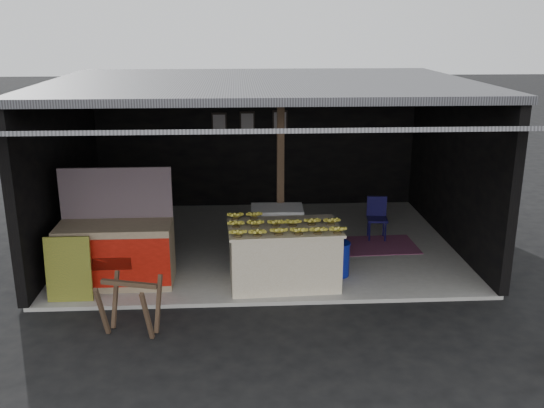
{
  "coord_description": "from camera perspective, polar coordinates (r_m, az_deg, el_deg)",
  "views": [
    {
      "loc": [
        -0.41,
        -8.01,
        3.96
      ],
      "look_at": [
        0.13,
        1.5,
        1.1
      ],
      "focal_mm": 40.0,
      "sensor_mm": 36.0,
      "label": 1
    }
  ],
  "objects": [
    {
      "name": "shophouse",
      "position": [
        10.99,
        -1.1,
        6.97
      ],
      "size": [
        7.4,
        7.29,
        3.02
      ],
      "color": "black",
      "rests_on": "ground"
    },
    {
      "name": "white_crate",
      "position": [
        10.19,
        0.47,
        -2.89
      ],
      "size": [
        0.88,
        0.61,
        0.96
      ],
      "rotation": [
        0.0,
        0.0,
        -0.03
      ],
      "color": "white",
      "rests_on": "concrete_slab"
    },
    {
      "name": "ground",
      "position": [
        8.94,
        -0.32,
        -9.57
      ],
      "size": [
        80.0,
        80.0,
        0.0
      ],
      "primitive_type": "plane",
      "color": "black",
      "rests_on": "ground"
    },
    {
      "name": "water_barrel",
      "position": [
        9.77,
        6.25,
        -5.22
      ],
      "size": [
        0.36,
        0.36,
        0.53
      ],
      "primitive_type": "cylinder",
      "color": "#0C198D",
      "rests_on": "concrete_slab"
    },
    {
      "name": "green_signboard",
      "position": [
        9.25,
        -18.61,
        -5.85
      ],
      "size": [
        0.65,
        0.12,
        0.97
      ],
      "primitive_type": "cube",
      "rotation": [
        -0.08,
        0.0,
        0.0
      ],
      "color": "black",
      "rests_on": "concrete_slab"
    },
    {
      "name": "banana_pile",
      "position": [
        9.15,
        1.14,
        -1.56
      ],
      "size": [
        1.61,
        1.02,
        0.19
      ],
      "primitive_type": null,
      "rotation": [
        0.0,
        0.0,
        0.05
      ],
      "color": "yellow",
      "rests_on": "banana_table"
    },
    {
      "name": "picture_frames",
      "position": [
        13.06,
        -2.19,
        7.77
      ],
      "size": [
        1.62,
        0.04,
        0.46
      ],
      "color": "black",
      "rests_on": "shophouse"
    },
    {
      "name": "neighbor_stall",
      "position": [
        9.63,
        -14.45,
        -4.33
      ],
      "size": [
        1.73,
        0.78,
        1.78
      ],
      "rotation": [
        0.0,
        0.0,
        0.0
      ],
      "color": "#998466",
      "rests_on": "concrete_slab"
    },
    {
      "name": "banana_table",
      "position": [
        9.34,
        1.12,
        -4.82
      ],
      "size": [
        1.74,
        1.12,
        0.94
      ],
      "rotation": [
        0.0,
        0.0,
        0.05
      ],
      "color": "silver",
      "rests_on": "concrete_slab"
    },
    {
      "name": "magenta_rug",
      "position": [
        11.22,
        9.63,
        -3.85
      ],
      "size": [
        1.53,
        1.05,
        0.01
      ],
      "primitive_type": "cube",
      "rotation": [
        0.0,
        0.0,
        0.03
      ],
      "color": "maroon",
      "rests_on": "concrete_slab"
    },
    {
      "name": "sawhorse",
      "position": [
        8.2,
        -13.2,
        -8.91
      ],
      "size": [
        0.82,
        0.81,
        0.75
      ],
      "rotation": [
        0.0,
        0.0,
        -0.27
      ],
      "color": "#4B3425",
      "rests_on": "ground"
    },
    {
      "name": "concrete_slab",
      "position": [
        11.22,
        -0.98,
        -3.78
      ],
      "size": [
        7.0,
        5.0,
        0.06
      ],
      "primitive_type": "cube",
      "color": "gray",
      "rests_on": "ground"
    },
    {
      "name": "plastic_chair",
      "position": [
        11.49,
        9.84,
        -0.97
      ],
      "size": [
        0.41,
        0.41,
        0.78
      ],
      "rotation": [
        0.0,
        0.0,
        -0.11
      ],
      "color": "#0E0B3E",
      "rests_on": "concrete_slab"
    }
  ]
}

